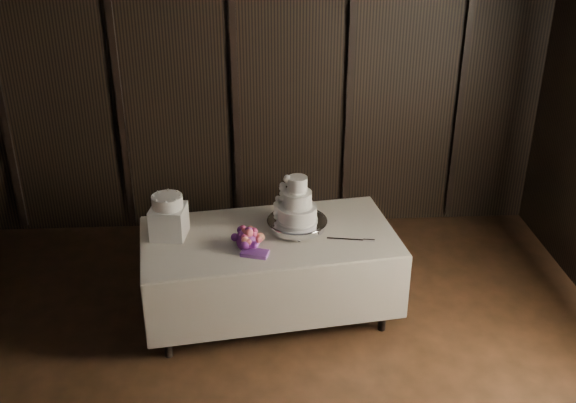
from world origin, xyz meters
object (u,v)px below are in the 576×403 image
(box_pedestal, at_px, (169,221))
(small_cake, at_px, (167,202))
(cake_stand, at_px, (297,225))
(bouquet, at_px, (248,239))
(wedding_cake, at_px, (294,204))
(display_table, at_px, (270,272))

(box_pedestal, height_order, small_cake, small_cake)
(cake_stand, bearing_deg, box_pedestal, -178.50)
(cake_stand, bearing_deg, bouquet, -148.00)
(box_pedestal, xyz_separation_m, small_cake, (0.00, -0.00, 0.17))
(wedding_cake, height_order, bouquet, wedding_cake)
(cake_stand, relative_size, small_cake, 2.04)
(bouquet, relative_size, small_cake, 1.75)
(cake_stand, distance_m, wedding_cake, 0.19)
(display_table, relative_size, small_cake, 8.89)
(small_cake, bearing_deg, bouquet, -19.79)
(display_table, distance_m, bouquet, 0.48)
(display_table, height_order, wedding_cake, wedding_cake)
(cake_stand, xyz_separation_m, bouquet, (-0.39, -0.25, 0.03))
(small_cake, bearing_deg, box_pedestal, 90.00)
(display_table, xyz_separation_m, bouquet, (-0.17, -0.18, 0.41))
(bouquet, bearing_deg, wedding_cake, 32.17)
(box_pedestal, distance_m, small_cake, 0.17)
(display_table, xyz_separation_m, small_cake, (-0.78, 0.04, 0.64))
(wedding_cake, bearing_deg, cake_stand, 46.53)
(cake_stand, relative_size, box_pedestal, 1.86)
(cake_stand, distance_m, bouquet, 0.46)
(wedding_cake, xyz_separation_m, bouquet, (-0.37, -0.23, -0.17))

